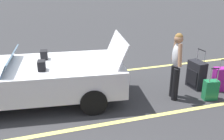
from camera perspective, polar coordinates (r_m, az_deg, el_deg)
name	(u,v)px	position (r m, az deg, el deg)	size (l,w,h in m)	color
ground_plane	(39,101)	(6.56, -16.04, -6.59)	(80.00, 80.00, 0.00)	#333335
lot_line_near	(37,81)	(7.69, -16.37, -2.29)	(18.00, 0.12, 0.01)	#EAE066
lot_line_mid	(41,135)	(5.31, -15.48, -13.84)	(18.00, 0.12, 0.01)	#EAE066
convertible_car	(27,79)	(6.34, -18.38, -1.96)	(4.34, 2.24, 1.52)	silver
suitcase_large_black	(196,75)	(7.19, 18.25, -0.99)	(0.35, 0.51, 1.06)	black
suitcase_medium_bright	(221,79)	(7.30, 23.08, -1.86)	(0.45, 0.34, 0.89)	#991E8C
suitcase_small_carryon	(211,90)	(6.71, 21.10, -4.15)	(0.37, 0.25, 0.85)	#19723F
traveler_person	(176,63)	(6.26, 14.14, 1.56)	(0.29, 0.61, 1.65)	black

